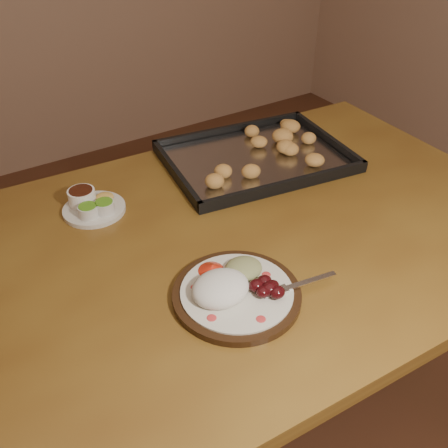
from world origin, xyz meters
TOP-DOWN VIEW (x-y plane):
  - ground at (0.00, 0.00)m, footprint 4.00×4.00m
  - dining_table at (-0.03, 0.06)m, footprint 1.54×0.97m
  - dinner_plate at (-0.10, -0.11)m, footprint 0.31×0.25m
  - condiment_saucer at (-0.23, 0.31)m, footprint 0.15×0.15m
  - baking_tray at (0.24, 0.30)m, footprint 0.53×0.42m

SIDE VIEW (x-z plane):
  - ground at x=0.00m, z-range 0.00..0.00m
  - dining_table at x=-0.03m, z-range 0.28..1.03m
  - baking_tray at x=0.24m, z-range 0.74..0.79m
  - condiment_saucer at x=-0.23m, z-range 0.74..0.79m
  - dinner_plate at x=-0.10m, z-range 0.74..0.80m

